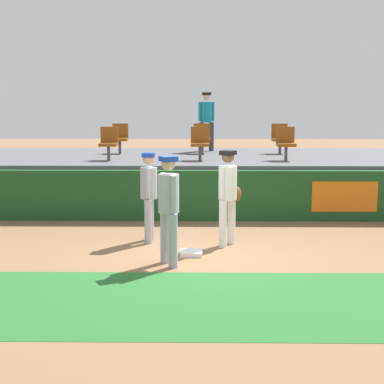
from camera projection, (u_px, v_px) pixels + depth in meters
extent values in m
plane|color=#846042|center=(200.00, 257.00, 10.64)|extent=(60.00, 60.00, 0.00)
cube|color=#26662B|center=(200.00, 302.00, 8.34)|extent=(18.00, 2.80, 0.01)
cube|color=white|center=(191.00, 253.00, 10.80)|extent=(0.40, 0.40, 0.08)
cylinder|color=white|center=(231.00, 221.00, 11.57)|extent=(0.15, 0.15, 0.90)
cylinder|color=white|center=(223.00, 224.00, 11.30)|extent=(0.15, 0.15, 0.90)
cylinder|color=white|center=(228.00, 183.00, 11.32)|extent=(0.48, 0.48, 0.64)
sphere|color=brown|center=(228.00, 157.00, 11.24)|extent=(0.24, 0.24, 0.24)
cube|color=black|center=(228.00, 153.00, 11.22)|extent=(0.34, 0.34, 0.08)
cylinder|color=white|center=(233.00, 180.00, 11.49)|extent=(0.09, 0.09, 0.60)
cylinder|color=white|center=(222.00, 183.00, 11.14)|extent=(0.09, 0.09, 0.60)
ellipsoid|color=brown|center=(238.00, 194.00, 11.47)|extent=(0.21, 0.23, 0.28)
cylinder|color=#9EA3AD|center=(150.00, 218.00, 11.91)|extent=(0.15, 0.15, 0.87)
cylinder|color=#9EA3AD|center=(148.00, 222.00, 11.60)|extent=(0.15, 0.15, 0.87)
cylinder|color=#9EA3AD|center=(149.00, 183.00, 11.64)|extent=(0.35, 0.35, 0.61)
sphere|color=tan|center=(148.00, 159.00, 11.56)|extent=(0.23, 0.23, 0.23)
cube|color=#193899|center=(148.00, 155.00, 11.55)|extent=(0.25, 0.25, 0.08)
cylinder|color=#9EA3AD|center=(150.00, 181.00, 11.84)|extent=(0.09, 0.09, 0.57)
cylinder|color=#9EA3AD|center=(147.00, 183.00, 11.44)|extent=(0.09, 0.09, 0.57)
cylinder|color=#9EA3AD|center=(165.00, 237.00, 10.24)|extent=(0.16, 0.16, 0.92)
cylinder|color=#9EA3AD|center=(173.00, 241.00, 9.94)|extent=(0.16, 0.16, 0.92)
cylinder|color=#9EA3AD|center=(169.00, 193.00, 9.97)|extent=(0.48, 0.48, 0.65)
sphere|color=tan|center=(168.00, 163.00, 9.89)|extent=(0.24, 0.24, 0.24)
cube|color=#193899|center=(168.00, 159.00, 9.87)|extent=(0.34, 0.34, 0.08)
cylinder|color=#9EA3AD|center=(163.00, 190.00, 10.15)|extent=(0.09, 0.09, 0.61)
cylinder|color=#9EA3AD|center=(174.00, 194.00, 9.77)|extent=(0.09, 0.09, 0.61)
cube|color=#19471E|center=(200.00, 195.00, 13.75)|extent=(18.00, 0.24, 1.17)
cube|color=orange|center=(345.00, 197.00, 13.59)|extent=(1.50, 0.02, 0.70)
cube|color=#59595E|center=(200.00, 178.00, 16.28)|extent=(18.00, 4.80, 1.25)
cylinder|color=#4C4C51|center=(280.00, 147.00, 16.71)|extent=(0.08, 0.08, 0.40)
cube|color=#8C4714|center=(280.00, 140.00, 16.68)|extent=(0.45, 0.44, 0.08)
cube|color=#8C4714|center=(279.00, 131.00, 16.83)|extent=(0.45, 0.06, 0.40)
cylinder|color=#4C4C51|center=(109.00, 152.00, 15.00)|extent=(0.08, 0.08, 0.40)
cube|color=#8C4714|center=(108.00, 144.00, 14.97)|extent=(0.44, 0.44, 0.08)
cube|color=#8C4714|center=(109.00, 134.00, 15.11)|extent=(0.44, 0.06, 0.40)
cylinder|color=#4C4C51|center=(120.00, 146.00, 16.77)|extent=(0.08, 0.08, 0.40)
cube|color=#8C4714|center=(120.00, 139.00, 16.74)|extent=(0.44, 0.44, 0.08)
cube|color=#8C4714|center=(120.00, 130.00, 16.89)|extent=(0.44, 0.06, 0.40)
cylinder|color=#4C4C51|center=(286.00, 153.00, 14.94)|extent=(0.08, 0.08, 0.40)
cube|color=#8C4714|center=(286.00, 145.00, 14.91)|extent=(0.46, 0.44, 0.08)
cube|color=#8C4714|center=(285.00, 135.00, 15.06)|extent=(0.46, 0.06, 0.40)
cylinder|color=#4C4C51|center=(202.00, 147.00, 16.74)|extent=(0.08, 0.08, 0.40)
cube|color=#8C4714|center=(202.00, 139.00, 16.71)|extent=(0.47, 0.44, 0.08)
cube|color=#8C4714|center=(202.00, 131.00, 16.86)|extent=(0.47, 0.06, 0.40)
cylinder|color=#4C4C51|center=(200.00, 153.00, 14.97)|extent=(0.08, 0.08, 0.40)
cube|color=#8C4714|center=(200.00, 145.00, 14.94)|extent=(0.47, 0.44, 0.08)
cube|color=#8C4714|center=(200.00, 135.00, 15.08)|extent=(0.47, 0.06, 0.40)
cylinder|color=#33384C|center=(211.00, 137.00, 17.55)|extent=(0.14, 0.14, 0.84)
cylinder|color=#33384C|center=(201.00, 137.00, 17.50)|extent=(0.14, 0.14, 0.84)
cylinder|color=teal|center=(206.00, 112.00, 17.41)|extent=(0.38, 0.38, 0.59)
sphere|color=beige|center=(206.00, 96.00, 17.34)|extent=(0.22, 0.22, 0.22)
cube|color=black|center=(206.00, 94.00, 17.33)|extent=(0.27, 0.27, 0.08)
cylinder|color=teal|center=(213.00, 111.00, 17.44)|extent=(0.09, 0.09, 0.56)
cylinder|color=teal|center=(200.00, 112.00, 17.37)|extent=(0.09, 0.09, 0.56)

